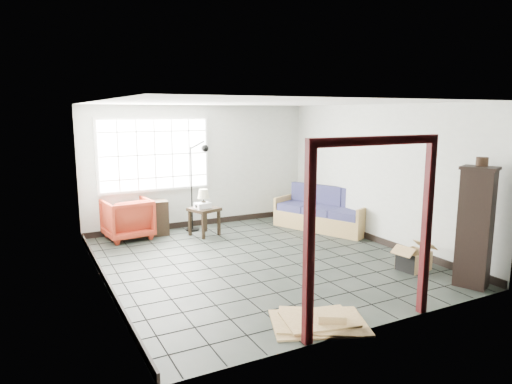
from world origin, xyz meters
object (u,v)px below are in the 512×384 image
armchair (127,217)px  side_table (204,213)px  futon_sofa (324,214)px  tall_shelf (475,226)px

armchair → side_table: 1.50m
armchair → side_table: armchair is taller
futon_sofa → tall_shelf: size_ratio=1.26×
armchair → side_table: bearing=154.8°
futon_sofa → tall_shelf: tall_shelf is taller
armchair → side_table: size_ratio=1.33×
side_table → tall_shelf: size_ratio=0.38×
tall_shelf → futon_sofa: bearing=65.5°
side_table → tall_shelf: bearing=-61.0°
futon_sofa → armchair: size_ratio=2.47×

